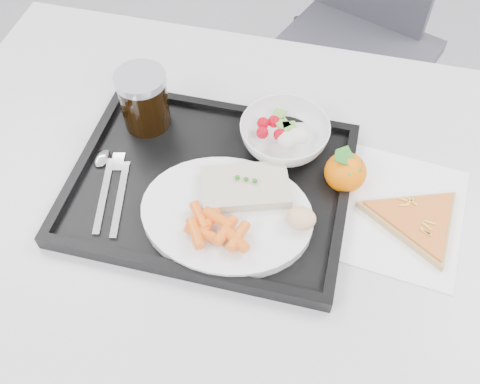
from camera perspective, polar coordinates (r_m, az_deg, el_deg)
table at (r=0.94m, az=1.45°, el=-2.39°), size 1.20×0.80×0.75m
chair at (r=1.63m, az=12.38°, el=17.87°), size 0.54×0.55×0.93m
tray at (r=0.88m, az=-3.18°, el=0.82°), size 0.45×0.35×0.03m
dinner_plate at (r=0.83m, az=-1.43°, el=-2.41°), size 0.27×0.27×0.02m
fish_fillet at (r=0.84m, az=0.58°, el=0.58°), size 0.16×0.12×0.03m
bread_roll at (r=0.80m, az=6.52°, el=-2.78°), size 0.05×0.04×0.03m
salad_bowl at (r=0.92m, az=4.76°, el=6.12°), size 0.15×0.15×0.05m
cola_glass at (r=0.94m, az=-10.22°, el=9.74°), size 0.09×0.09×0.11m
cutlery at (r=0.90m, az=-13.77°, el=1.21°), size 0.10×0.17×0.01m
napkin at (r=0.90m, az=14.97°, el=-1.65°), size 0.27×0.26×0.00m
tangerine at (r=0.88m, az=11.18°, el=2.10°), size 0.08×0.08×0.07m
pizza_slice at (r=0.89m, az=18.40°, el=-2.90°), size 0.22×0.22×0.02m
carrot_pile at (r=0.79m, az=-2.66°, el=-3.91°), size 0.11×0.08×0.02m
salad_contents at (r=0.90m, az=4.88°, el=6.24°), size 0.09×0.08×0.03m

